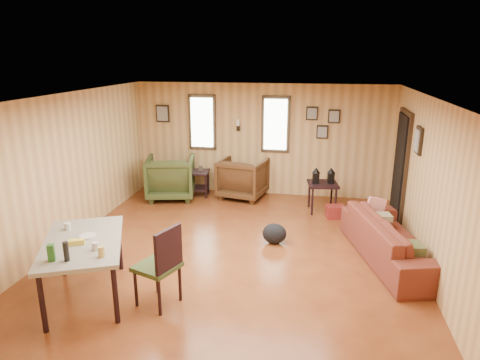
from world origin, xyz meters
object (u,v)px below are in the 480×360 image
Objects in this scene: side_table at (323,182)px; recliner_green at (171,175)px; recliner_brown at (243,176)px; end_table at (197,179)px; sofa at (395,233)px; dining_table at (83,246)px.

recliner_green is at bearing 175.43° from side_table.
end_table is (-1.01, -0.08, -0.09)m from recliner_brown.
dining_table is (-3.98, -1.76, 0.26)m from sofa.
end_table is at bearing 63.03° from dining_table.
recliner_green is 0.56m from end_table.
dining_table is (-1.26, -4.27, 0.24)m from recliner_brown.
end_table is at bearing 15.84° from recliner_brown.
recliner_brown is at bearing 161.42° from side_table.
dining_table is at bearing -128.39° from side_table.
side_table reaches higher than sofa.
recliner_brown is 1.01m from end_table.
recliner_green reaches higher than side_table.
recliner_brown is 1.77m from side_table.
recliner_green is 3.97m from dining_table.
recliner_brown is 0.53× the size of dining_table.
sofa is 2.42× the size of recliner_brown.
side_table is at bearing 28.08° from dining_table.
sofa is 2.55× the size of side_table.
recliner_brown reaches higher than sofa.
dining_table reaches higher than side_table.
recliner_brown is 1.38× the size of end_table.
dining_table reaches higher than sofa.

